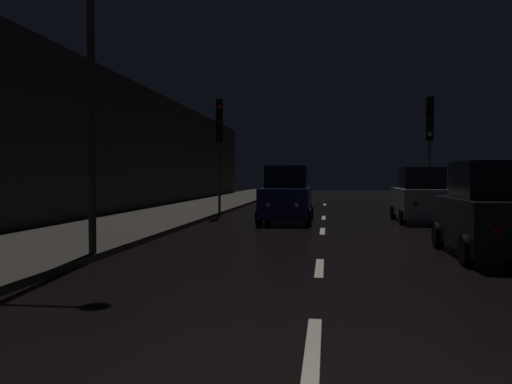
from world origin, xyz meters
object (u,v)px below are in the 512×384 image
object	(u,v)px
traffic_light_far_right	(430,129)
car_parked_right_near	(492,213)
traffic_light_far_left	(219,131)
streetlamp_overhead	(111,15)
car_approaching_headlights	(286,196)
car_parked_right_far	(421,197)

from	to	relation	value
traffic_light_far_right	car_parked_right_near	distance (m)	12.52
traffic_light_far_left	car_parked_right_near	distance (m)	14.21
streetlamp_overhead	car_parked_right_near	bearing A→B (deg)	11.80
streetlamp_overhead	car_approaching_headlights	world-z (taller)	streetlamp_overhead
traffic_light_far_right	car_parked_right_far	world-z (taller)	traffic_light_far_right
traffic_light_far_right	streetlamp_overhead	xyz separation A→B (m)	(-8.84, -13.85, 1.29)
traffic_light_far_right	car_approaching_headlights	xyz separation A→B (m)	(-5.95, -3.52, -2.81)
car_parked_right_far	car_parked_right_near	xyz separation A→B (m)	(-0.00, -9.45, -0.01)
car_approaching_headlights	car_parked_right_far	size ratio (longest dim) A/B	1.02
traffic_light_far_left	streetlamp_overhead	distance (m)	12.96
traffic_light_far_right	traffic_light_far_left	distance (m)	9.12
car_approaching_headlights	car_parked_right_far	xyz separation A→B (m)	(5.15, 0.80, -0.02)
traffic_light_far_right	car_parked_right_near	xyz separation A→B (m)	(-0.80, -12.17, -2.84)
traffic_light_far_right	car_approaching_headlights	distance (m)	7.46
traffic_light_far_right	car_approaching_headlights	bearing A→B (deg)	-56.86
traffic_light_far_left	car_approaching_headlights	xyz separation A→B (m)	(3.12, -2.56, -2.75)
streetlamp_overhead	car_approaching_headlights	xyz separation A→B (m)	(2.89, 10.33, -4.11)
traffic_light_far_left	car_parked_right_far	world-z (taller)	traffic_light_far_left
traffic_light_far_right	traffic_light_far_left	xyz separation A→B (m)	(-9.07, -0.96, -0.07)
traffic_light_far_right	car_parked_right_far	distance (m)	4.01
traffic_light_far_left	streetlamp_overhead	bearing A→B (deg)	-9.90
traffic_light_far_left	car_approaching_headlights	world-z (taller)	traffic_light_far_left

